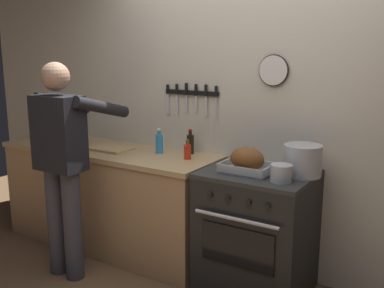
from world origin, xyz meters
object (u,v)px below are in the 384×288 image
at_px(roasting_pan, 247,161).
at_px(bottle_hot_sauce, 187,151).
at_px(saucepan, 281,173).
at_px(stove, 256,231).
at_px(bottle_soy_sauce, 190,144).
at_px(bottle_dish_soap, 159,143).
at_px(person_cook, 63,157).
at_px(cutting_board, 110,149).
at_px(stock_pot, 303,160).

bearing_deg(roasting_pan, bottle_hot_sauce, 169.97).
bearing_deg(saucepan, stove, 148.26).
bearing_deg(roasting_pan, stove, 39.99).
bearing_deg(bottle_soy_sauce, bottle_dish_soap, -152.58).
bearing_deg(roasting_pan, bottle_soy_sauce, 157.22).
xyz_separation_m(person_cook, saucepan, (1.57, 0.44, 0.01)).
height_order(stove, cutting_board, cutting_board).
relative_size(roasting_pan, bottle_hot_sauce, 2.27).
distance_m(roasting_pan, bottle_soy_sauce, 0.70).
xyz_separation_m(saucepan, bottle_hot_sauce, (-0.85, 0.18, 0.01)).
height_order(stock_pot, cutting_board, stock_pot).
bearing_deg(bottle_soy_sauce, cutting_board, -159.70).
distance_m(saucepan, bottle_soy_sauce, 0.99).
relative_size(stock_pot, bottle_soy_sauce, 1.26).
distance_m(roasting_pan, stock_pot, 0.38).
bearing_deg(cutting_board, stove, 1.18).
relative_size(stove, person_cook, 0.54).
bearing_deg(bottle_dish_soap, stock_pot, -1.00).
relative_size(stock_pot, cutting_board, 0.72).
relative_size(stove, roasting_pan, 2.56).
bearing_deg(bottle_hot_sauce, saucepan, -12.20).
bearing_deg(bottle_dish_soap, stove, -5.97).
xyz_separation_m(roasting_pan, cutting_board, (-1.30, 0.03, -0.07)).
distance_m(stove, saucepan, 0.57).
distance_m(roasting_pan, bottle_dish_soap, 0.88).
xyz_separation_m(stock_pot, bottle_soy_sauce, (-1.00, 0.14, -0.02)).
distance_m(roasting_pan, cutting_board, 1.30).
bearing_deg(stove, person_cook, -156.77).
xyz_separation_m(saucepan, bottle_soy_sauce, (-0.93, 0.35, 0.03)).
xyz_separation_m(saucepan, cutting_board, (-1.59, 0.11, -0.05)).
bearing_deg(cutting_board, person_cook, -87.72).
height_order(saucepan, bottle_soy_sauce, bottle_soy_sauce).
height_order(roasting_pan, saucepan, roasting_pan).
bearing_deg(saucepan, stock_pot, 72.06).
height_order(stove, stock_pot, stock_pot).
height_order(stock_pot, bottle_soy_sauce, stock_pot).
distance_m(stock_pot, bottle_soy_sauce, 1.01).
height_order(roasting_pan, bottle_hot_sauce, roasting_pan).
bearing_deg(stock_pot, cutting_board, -176.39).
relative_size(stove, cutting_board, 2.50).
bearing_deg(cutting_board, bottle_dish_soap, 16.24).
distance_m(roasting_pan, bottle_hot_sauce, 0.57).
bearing_deg(roasting_pan, stock_pot, 20.08).
bearing_deg(stock_pot, bottle_hot_sauce, -178.08).
xyz_separation_m(stock_pot, bottle_hot_sauce, (-0.91, -0.03, -0.04)).
bearing_deg(bottle_hot_sauce, bottle_soy_sauce, 115.59).
bearing_deg(stove, bottle_hot_sauce, 175.82).
height_order(person_cook, bottle_dish_soap, person_cook).
bearing_deg(cutting_board, stock_pot, 3.61).
distance_m(stock_pot, cutting_board, 1.66).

